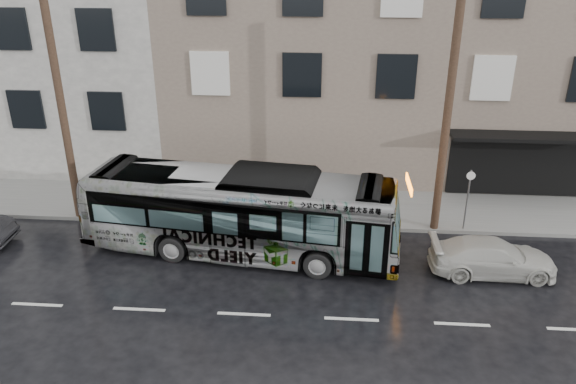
% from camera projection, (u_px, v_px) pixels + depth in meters
% --- Properties ---
extents(ground, '(120.00, 120.00, 0.00)m').
position_uv_depth(ground, '(255.00, 270.00, 19.02)').
color(ground, black).
rests_on(ground, ground).
extents(sidewalk, '(90.00, 3.60, 0.15)m').
position_uv_depth(sidewalk, '(270.00, 206.00, 23.45)').
color(sidewalk, gray).
rests_on(sidewalk, ground).
extents(building_taupe, '(20.00, 12.00, 11.00)m').
position_uv_depth(building_taupe, '(384.00, 44.00, 27.99)').
color(building_taupe, gray).
rests_on(building_taupe, ground).
extents(utility_pole_front, '(0.30, 0.30, 9.00)m').
position_uv_depth(utility_pole_front, '(448.00, 114.00, 19.67)').
color(utility_pole_front, '#4B3425').
rests_on(utility_pole_front, sidewalk).
extents(utility_pole_rear, '(0.30, 0.30, 9.00)m').
position_uv_depth(utility_pole_rear, '(61.00, 106.00, 20.64)').
color(utility_pole_rear, '#4B3425').
rests_on(utility_pole_rear, sidewalk).
extents(sign_post, '(0.06, 0.06, 2.40)m').
position_uv_depth(sign_post, '(467.00, 200.00, 20.95)').
color(sign_post, slate).
rests_on(sign_post, sidewalk).
extents(bus, '(11.34, 4.01, 3.09)m').
position_uv_depth(bus, '(240.00, 213.00, 19.52)').
color(bus, '#B2B2B2').
rests_on(bus, ground).
extents(white_sedan, '(4.15, 1.73, 1.20)m').
position_uv_depth(white_sedan, '(493.00, 257.00, 18.61)').
color(white_sedan, beige).
rests_on(white_sedan, ground).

